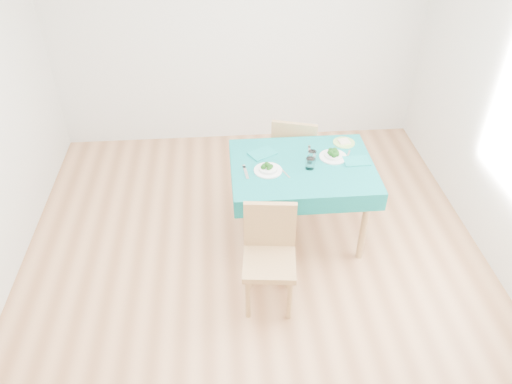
{
  "coord_description": "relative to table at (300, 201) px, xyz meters",
  "views": [
    {
      "loc": [
        -0.24,
        -2.92,
        3.08
      ],
      "look_at": [
        0.0,
        0.0,
        0.85
      ],
      "focal_mm": 35.0,
      "sensor_mm": 36.0,
      "label": 1
    }
  ],
  "objects": [
    {
      "name": "knife_far",
      "position": [
        0.4,
        0.1,
        0.38
      ],
      "size": [
        0.09,
        0.19,
        0.0
      ],
      "primitive_type": "cube",
      "rotation": [
        0.0,
        0.0,
        -0.4
      ],
      "color": "silver",
      "rests_on": "table"
    },
    {
      "name": "bowl_far",
      "position": [
        0.27,
        0.09,
        0.41
      ],
      "size": [
        0.23,
        0.23,
        0.07
      ],
      "primitive_type": null,
      "color": "white",
      "rests_on": "table"
    },
    {
      "name": "knife_near",
      "position": [
        -0.17,
        -0.09,
        0.38
      ],
      "size": [
        0.09,
        0.18,
        0.0
      ],
      "primitive_type": "cube",
      "rotation": [
        0.0,
        0.0,
        0.39
      ],
      "color": "silver",
      "rests_on": "table"
    },
    {
      "name": "bowl_near",
      "position": [
        -0.3,
        -0.06,
        0.41
      ],
      "size": [
        0.23,
        0.23,
        0.07
      ],
      "primitive_type": null,
      "color": "white",
      "rests_on": "table"
    },
    {
      "name": "napkin_near",
      "position": [
        -0.32,
        0.19,
        0.39
      ],
      "size": [
        0.26,
        0.24,
        0.01
      ],
      "primitive_type": "cube",
      "rotation": [
        0.0,
        0.0,
        0.52
      ],
      "color": "#0D706F",
      "rests_on": "table"
    },
    {
      "name": "table",
      "position": [
        0.0,
        0.0,
        0.0
      ],
      "size": [
        1.18,
        0.89,
        0.76
      ],
      "primitive_type": "cube",
      "color": "#096665",
      "rests_on": "ground"
    },
    {
      "name": "bread_slice",
      "position": [
        0.42,
        0.31,
        0.4
      ],
      "size": [
        0.11,
        0.11,
        0.01
      ],
      "primitive_type": "cube",
      "rotation": [
        0.0,
        0.0,
        0.19
      ],
      "color": "beige",
      "rests_on": "side_plate"
    },
    {
      "name": "chair_near",
      "position": [
        -0.35,
        -0.77,
        0.11
      ],
      "size": [
        0.43,
        0.47,
        0.97
      ],
      "primitive_type": "cube",
      "rotation": [
        0.0,
        0.0,
        -0.11
      ],
      "color": "#A47D4D",
      "rests_on": "ground"
    },
    {
      "name": "tumbler_center",
      "position": [
        0.09,
        0.06,
        0.42
      ],
      "size": [
        0.07,
        0.07,
        0.09
      ],
      "primitive_type": "cylinder",
      "color": "white",
      "rests_on": "table"
    },
    {
      "name": "napkin_far",
      "position": [
        0.46,
        0.01,
        0.39
      ],
      "size": [
        0.22,
        0.15,
        0.01
      ],
      "primitive_type": "cube",
      "rotation": [
        0.0,
        0.0,
        0.02
      ],
      "color": "#0D706F",
      "rests_on": "table"
    },
    {
      "name": "fork_far",
      "position": [
        0.09,
        0.2,
        0.38
      ],
      "size": [
        0.04,
        0.16,
        0.0
      ],
      "primitive_type": "cube",
      "rotation": [
        0.0,
        0.0,
        -0.15
      ],
      "color": "silver",
      "rests_on": "table"
    },
    {
      "name": "tumbler_side",
      "position": [
        0.05,
        -0.05,
        0.43
      ],
      "size": [
        0.07,
        0.07,
        0.1
      ],
      "primitive_type": "cylinder",
      "color": "white",
      "rests_on": "table"
    },
    {
      "name": "side_plate",
      "position": [
        0.42,
        0.31,
        0.38
      ],
      "size": [
        0.19,
        0.19,
        0.01
      ],
      "primitive_type": "cylinder",
      "color": "#95C45F",
      "rests_on": "table"
    },
    {
      "name": "chair_far",
      "position": [
        0.06,
        0.72,
        0.15
      ],
      "size": [
        0.54,
        0.57,
        1.05
      ],
      "primitive_type": "cube",
      "rotation": [
        0.0,
        0.0,
        2.84
      ],
      "color": "#A47D4D",
      "rests_on": "ground"
    },
    {
      "name": "room_shell",
      "position": [
        -0.43,
        -0.46,
        0.97
      ],
      "size": [
        4.02,
        4.52,
        2.73
      ],
      "color": "#9E6842",
      "rests_on": "ground"
    },
    {
      "name": "fork_near",
      "position": [
        -0.48,
        -0.07,
        0.38
      ],
      "size": [
        0.05,
        0.19,
        0.0
      ],
      "primitive_type": "cube",
      "rotation": [
        0.0,
        0.0,
        0.11
      ],
      "color": "silver",
      "rests_on": "table"
    }
  ]
}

